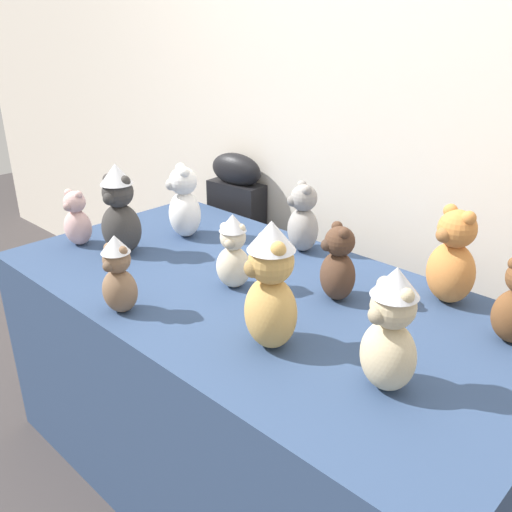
% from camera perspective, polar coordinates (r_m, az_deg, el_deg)
% --- Properties ---
extents(ground_plane, '(10.00, 10.00, 0.00)m').
position_cam_1_polar(ground_plane, '(2.14, -5.11, -24.87)').
color(ground_plane, '#3D3838').
extents(wall_back, '(7.00, 0.08, 2.60)m').
position_cam_1_polar(wall_back, '(2.19, 13.68, 15.07)').
color(wall_back, silver).
rests_on(wall_back, ground_plane).
extents(display_table, '(1.83, 0.94, 0.79)m').
position_cam_1_polar(display_table, '(2.00, -0.00, -13.58)').
color(display_table, navy).
rests_on(display_table, ground_plane).
extents(instrument_case, '(0.29, 0.14, 1.02)m').
position_cam_1_polar(instrument_case, '(2.75, -1.95, 0.27)').
color(instrument_case, black).
rests_on(instrument_case, ground_plane).
extents(teddy_bear_charcoal, '(0.19, 0.17, 0.34)m').
position_cam_1_polar(teddy_bear_charcoal, '(2.07, -13.95, 4.60)').
color(teddy_bear_charcoal, '#383533').
rests_on(teddy_bear_charcoal, display_table).
extents(teddy_bear_mocha, '(0.13, 0.12, 0.24)m').
position_cam_1_polar(teddy_bear_mocha, '(1.66, -14.08, -1.93)').
color(teddy_bear_mocha, '#7F6047').
rests_on(teddy_bear_mocha, display_table).
extents(teddy_bear_ash, '(0.18, 0.17, 0.26)m').
position_cam_1_polar(teddy_bear_ash, '(2.06, 4.88, 3.79)').
color(teddy_bear_ash, gray).
rests_on(teddy_bear_ash, display_table).
extents(teddy_bear_snow, '(0.19, 0.18, 0.29)m').
position_cam_1_polar(teddy_bear_snow, '(2.20, -7.46, 5.39)').
color(teddy_bear_snow, white).
rests_on(teddy_bear_snow, display_table).
extents(teddy_bear_sand, '(0.17, 0.16, 0.32)m').
position_cam_1_polar(teddy_bear_sand, '(1.31, 13.73, -7.57)').
color(teddy_bear_sand, '#CCB78E').
rests_on(teddy_bear_sand, display_table).
extents(teddy_bear_ginger, '(0.19, 0.18, 0.31)m').
position_cam_1_polar(teddy_bear_ginger, '(1.77, 19.66, -0.28)').
color(teddy_bear_ginger, '#D17F3D').
rests_on(teddy_bear_ginger, display_table).
extents(teddy_bear_honey, '(0.20, 0.19, 0.36)m').
position_cam_1_polar(teddy_bear_honey, '(1.42, 1.52, -3.24)').
color(teddy_bear_honey, tan).
rests_on(teddy_bear_honey, display_table).
extents(teddy_bear_blush, '(0.13, 0.12, 0.22)m').
position_cam_1_polar(teddy_bear_blush, '(2.22, -18.07, 3.62)').
color(teddy_bear_blush, beige).
rests_on(teddy_bear_blush, display_table).
extents(teddy_bear_cream, '(0.15, 0.14, 0.25)m').
position_cam_1_polar(teddy_bear_cream, '(1.76, -2.38, 0.39)').
color(teddy_bear_cream, beige).
rests_on(teddy_bear_cream, display_table).
extents(teddy_bear_cocoa, '(0.16, 0.16, 0.25)m').
position_cam_1_polar(teddy_bear_cocoa, '(1.71, 8.48, -0.92)').
color(teddy_bear_cocoa, '#4C3323').
rests_on(teddy_bear_cocoa, display_table).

